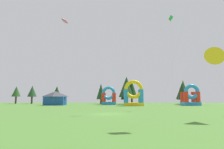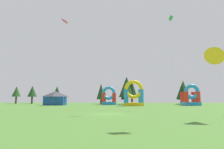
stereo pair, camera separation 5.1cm
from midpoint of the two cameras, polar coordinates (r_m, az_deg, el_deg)
ground_plane at (r=28.48m, az=-1.26°, el=-11.98°), size 120.00×120.00×0.00m
kite_yellow_delta at (r=24.40m, az=28.42°, el=4.16°), size 2.95×2.79×8.09m
kite_green_diamond at (r=45.47m, az=17.39°, el=15.91°), size 1.98×6.27×20.64m
kite_pink_parafoil at (r=42.68m, az=-14.30°, el=15.58°), size 1.60×4.53×19.17m
inflatable_orange_dome at (r=63.21m, az=22.90°, el=-6.50°), size 4.92×4.95×6.54m
inflatable_blue_arch at (r=63.65m, az=-0.99°, el=-7.20°), size 4.76×4.32×6.17m
inflatable_red_slide at (r=56.57m, az=6.56°, el=-6.50°), size 5.82×4.64×7.60m
festival_tent at (r=62.88m, az=-17.02°, el=-6.95°), size 6.40×4.00×4.42m
tree_row_0 at (r=81.85m, az=-27.26°, el=-4.68°), size 3.32×3.32×6.77m
tree_row_1 at (r=79.70m, az=-23.26°, el=-4.79°), size 3.55×3.55×6.97m
tree_row_2 at (r=77.61m, az=-16.55°, el=-5.42°), size 4.06×4.06×6.91m
tree_row_3 at (r=72.28m, az=-3.43°, el=-5.21°), size 3.45×3.45×7.78m
tree_row_4 at (r=71.83m, az=3.79°, el=-5.76°), size 2.78×2.78×6.50m
tree_row_5 at (r=69.12m, az=4.47°, el=-3.83°), size 5.85×5.85×10.13m
tree_row_6 at (r=69.25m, az=6.05°, el=-4.28°), size 3.79×3.79×8.82m
tree_row_7 at (r=72.44m, az=20.66°, el=-4.77°), size 4.46×4.46×7.67m
tree_row_8 at (r=74.34m, az=20.34°, el=-5.51°), size 2.95×2.95×6.14m
tree_row_9 at (r=75.67m, az=20.96°, el=-4.31°), size 4.28×4.28×8.95m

